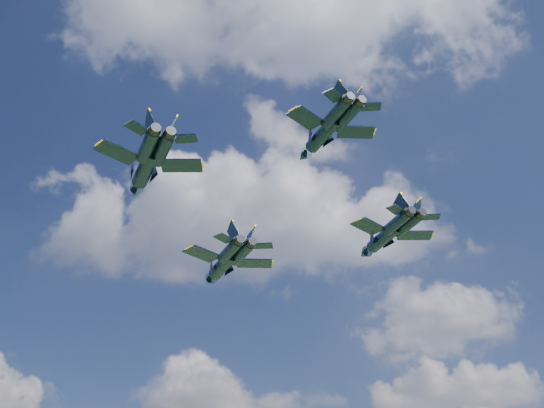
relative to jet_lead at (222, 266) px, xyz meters
The scene contains 4 objects.
jet_lead is the anchor object (origin of this frame).
jet_left 25.93m from the jet_lead, 101.09° to the right, with size 12.34×16.65×4.03m.
jet_right 24.66m from the jet_lead, 14.29° to the right, with size 11.85×16.00×3.87m.
jet_slot 34.12m from the jet_lead, 60.86° to the right, with size 10.20×13.55×3.32m.
Camera 1 is at (9.77, -80.30, 13.69)m, focal length 45.00 mm.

